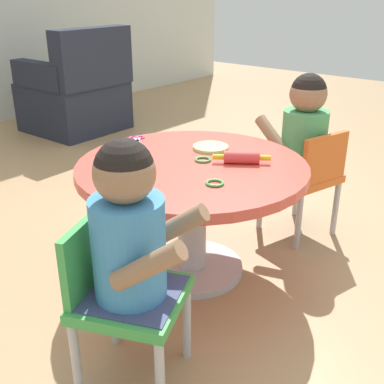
{
  "coord_description": "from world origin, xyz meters",
  "views": [
    {
      "loc": [
        -1.37,
        -1.14,
        1.15
      ],
      "look_at": [
        0.0,
        0.0,
        0.37
      ],
      "focal_mm": 44.68,
      "sensor_mm": 36.0,
      "label": 1
    }
  ],
  "objects_px": {
    "rolling_pin": "(242,157)",
    "child_chair_right": "(306,177)",
    "craft_scissors": "(137,139)",
    "craft_table": "(192,189)",
    "seated_child_right": "(304,129)",
    "child_chair_left": "(121,294)",
    "armchair_dark": "(77,94)",
    "seated_child_left": "(129,229)"
  },
  "relations": [
    {
      "from": "rolling_pin",
      "to": "child_chair_right",
      "type": "bearing_deg",
      "value": -6.09
    },
    {
      "from": "child_chair_right",
      "to": "craft_scissors",
      "type": "xyz_separation_m",
      "value": [
        -0.53,
        0.59,
        0.19
      ]
    },
    {
      "from": "craft_table",
      "to": "seated_child_right",
      "type": "relative_size",
      "value": 1.81
    },
    {
      "from": "child_chair_left",
      "to": "seated_child_right",
      "type": "distance_m",
      "value": 1.25
    },
    {
      "from": "craft_table",
      "to": "armchair_dark",
      "type": "height_order",
      "value": "armchair_dark"
    },
    {
      "from": "child_chair_left",
      "to": "child_chair_right",
      "type": "distance_m",
      "value": 1.21
    },
    {
      "from": "child_chair_left",
      "to": "seated_child_right",
      "type": "relative_size",
      "value": 1.05
    },
    {
      "from": "child_chair_left",
      "to": "rolling_pin",
      "type": "distance_m",
      "value": 0.76
    },
    {
      "from": "child_chair_right",
      "to": "rolling_pin",
      "type": "relative_size",
      "value": 2.69
    },
    {
      "from": "seated_child_left",
      "to": "child_chair_right",
      "type": "relative_size",
      "value": 0.95
    },
    {
      "from": "seated_child_right",
      "to": "rolling_pin",
      "type": "bearing_deg",
      "value": 178.47
    },
    {
      "from": "child_chair_right",
      "to": "seated_child_right",
      "type": "height_order",
      "value": "seated_child_right"
    },
    {
      "from": "child_chair_right",
      "to": "seated_child_right",
      "type": "bearing_deg",
      "value": 74.78
    },
    {
      "from": "seated_child_right",
      "to": "armchair_dark",
      "type": "relative_size",
      "value": 0.6
    },
    {
      "from": "seated_child_left",
      "to": "child_chair_left",
      "type": "bearing_deg",
      "value": 113.71
    },
    {
      "from": "child_chair_left",
      "to": "rolling_pin",
      "type": "height_order",
      "value": "rolling_pin"
    },
    {
      "from": "seated_child_right",
      "to": "rolling_pin",
      "type": "relative_size",
      "value": 2.56
    },
    {
      "from": "seated_child_left",
      "to": "seated_child_right",
      "type": "height_order",
      "value": "same"
    },
    {
      "from": "seated_child_right",
      "to": "craft_scissors",
      "type": "bearing_deg",
      "value": 134.23
    },
    {
      "from": "seated_child_left",
      "to": "rolling_pin",
      "type": "height_order",
      "value": "seated_child_left"
    },
    {
      "from": "craft_table",
      "to": "seated_child_left",
      "type": "xyz_separation_m",
      "value": [
        -0.59,
        -0.26,
        0.15
      ]
    },
    {
      "from": "child_chair_left",
      "to": "craft_scissors",
      "type": "bearing_deg",
      "value": 42.24
    },
    {
      "from": "craft_table",
      "to": "child_chair_left",
      "type": "xyz_separation_m",
      "value": [
        -0.6,
        -0.23,
        -0.08
      ]
    },
    {
      "from": "seated_child_right",
      "to": "armchair_dark",
      "type": "distance_m",
      "value": 2.37
    },
    {
      "from": "armchair_dark",
      "to": "rolling_pin",
      "type": "distance_m",
      "value": 2.49
    },
    {
      "from": "seated_child_left",
      "to": "rolling_pin",
      "type": "bearing_deg",
      "value": 8.98
    },
    {
      "from": "child_chair_right",
      "to": "armchair_dark",
      "type": "xyz_separation_m",
      "value": [
        0.46,
        2.35,
        0.0
      ]
    },
    {
      "from": "seated_child_left",
      "to": "armchair_dark",
      "type": "bearing_deg",
      "value": 55.41
    },
    {
      "from": "craft_table",
      "to": "child_chair_right",
      "type": "relative_size",
      "value": 1.73
    },
    {
      "from": "child_chair_left",
      "to": "craft_scissors",
      "type": "xyz_separation_m",
      "value": [
        0.68,
        0.62,
        0.19
      ]
    },
    {
      "from": "seated_child_right",
      "to": "rolling_pin",
      "type": "height_order",
      "value": "seated_child_right"
    },
    {
      "from": "craft_table",
      "to": "child_chair_right",
      "type": "xyz_separation_m",
      "value": [
        0.61,
        -0.2,
        -0.08
      ]
    },
    {
      "from": "rolling_pin",
      "to": "craft_scissors",
      "type": "distance_m",
      "value": 0.55
    },
    {
      "from": "child_chair_left",
      "to": "seated_child_right",
      "type": "bearing_deg",
      "value": 2.94
    },
    {
      "from": "craft_table",
      "to": "rolling_pin",
      "type": "xyz_separation_m",
      "value": [
        0.13,
        -0.15,
        0.14
      ]
    },
    {
      "from": "craft_scissors",
      "to": "seated_child_right",
      "type": "bearing_deg",
      "value": -45.77
    },
    {
      "from": "craft_table",
      "to": "seated_child_left",
      "type": "relative_size",
      "value": 1.81
    },
    {
      "from": "craft_scissors",
      "to": "craft_table",
      "type": "bearing_deg",
      "value": -101.46
    },
    {
      "from": "craft_table",
      "to": "seated_child_right",
      "type": "height_order",
      "value": "seated_child_right"
    },
    {
      "from": "rolling_pin",
      "to": "seated_child_right",
      "type": "bearing_deg",
      "value": -1.53
    },
    {
      "from": "seated_child_right",
      "to": "armchair_dark",
      "type": "bearing_deg",
      "value": 78.88
    },
    {
      "from": "craft_table",
      "to": "seated_child_left",
      "type": "bearing_deg",
      "value": -155.83
    }
  ]
}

